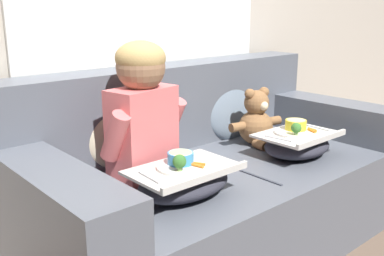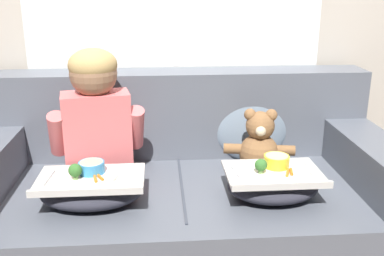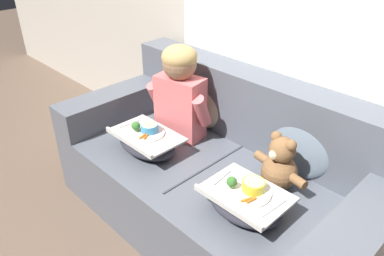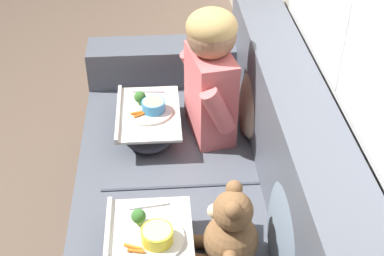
% 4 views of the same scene
% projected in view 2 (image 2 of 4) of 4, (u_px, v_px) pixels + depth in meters
% --- Properties ---
extents(couch, '(1.95, 0.98, 0.89)m').
position_uv_depth(couch, '(181.00, 200.00, 2.15)').
color(couch, '#565B66').
rests_on(couch, ground_plane).
extents(throw_pillow_behind_child, '(0.39, 0.19, 0.40)m').
position_uv_depth(throw_pillow_behind_child, '(103.00, 126.00, 2.26)').
color(throw_pillow_behind_child, '#C1B293').
rests_on(throw_pillow_behind_child, couch).
extents(throw_pillow_behind_teddy, '(0.40, 0.19, 0.42)m').
position_uv_depth(throw_pillow_behind_teddy, '(251.00, 123.00, 2.31)').
color(throw_pillow_behind_teddy, slate).
rests_on(throw_pillow_behind_teddy, couch).
extents(child_figure, '(0.45, 0.24, 0.60)m').
position_uv_depth(child_figure, '(96.00, 109.00, 2.02)').
color(child_figure, '#DB6666').
rests_on(child_figure, couch).
extents(teddy_bear, '(0.34, 0.24, 0.31)m').
position_uv_depth(teddy_bear, '(259.00, 146.00, 2.13)').
color(teddy_bear, brown).
rests_on(teddy_bear, couch).
extents(lap_tray_child, '(0.43, 0.28, 0.19)m').
position_uv_depth(lap_tray_child, '(91.00, 189.00, 1.84)').
color(lap_tray_child, '#2D2D38').
rests_on(lap_tray_child, child_figure).
extents(lap_tray_teddy, '(0.40, 0.30, 0.19)m').
position_uv_depth(lap_tray_teddy, '(273.00, 183.00, 1.89)').
color(lap_tray_teddy, '#2D2D38').
rests_on(lap_tray_teddy, teddy_bear).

